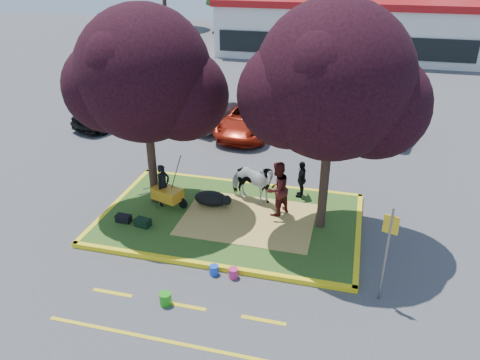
% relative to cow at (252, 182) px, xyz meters
% --- Properties ---
extents(ground, '(90.00, 90.00, 0.00)m').
position_rel_cow_xyz_m(ground, '(-0.44, -1.17, -0.89)').
color(ground, '#424244').
rests_on(ground, ground).
extents(median_island, '(8.00, 5.00, 0.15)m').
position_rel_cow_xyz_m(median_island, '(-0.44, -1.17, -0.82)').
color(median_island, '#2D4E18').
rests_on(median_island, ground).
extents(curb_near, '(8.30, 0.16, 0.15)m').
position_rel_cow_xyz_m(curb_near, '(-0.44, -3.75, -0.82)').
color(curb_near, yellow).
rests_on(curb_near, ground).
extents(curb_far, '(8.30, 0.16, 0.15)m').
position_rel_cow_xyz_m(curb_far, '(-0.44, 1.41, -0.82)').
color(curb_far, yellow).
rests_on(curb_far, ground).
extents(curb_left, '(0.16, 5.30, 0.15)m').
position_rel_cow_xyz_m(curb_left, '(-4.52, -1.17, -0.82)').
color(curb_left, yellow).
rests_on(curb_left, ground).
extents(curb_right, '(0.16, 5.30, 0.15)m').
position_rel_cow_xyz_m(curb_right, '(3.64, -1.17, -0.82)').
color(curb_right, yellow).
rests_on(curb_right, ground).
extents(straw_bedding, '(4.20, 3.00, 0.01)m').
position_rel_cow_xyz_m(straw_bedding, '(0.16, -1.17, -0.74)').
color(straw_bedding, '#E1BF5D').
rests_on(straw_bedding, median_island).
extents(tree_purple_left, '(5.06, 4.20, 6.51)m').
position_rel_cow_xyz_m(tree_purple_left, '(-3.22, -0.78, 3.46)').
color(tree_purple_left, black).
rests_on(tree_purple_left, median_island).
extents(tree_purple_right, '(5.30, 4.40, 6.82)m').
position_rel_cow_xyz_m(tree_purple_right, '(2.48, -0.98, 3.67)').
color(tree_purple_right, black).
rests_on(tree_purple_right, median_island).
extents(fire_lane_stripe_a, '(1.10, 0.12, 0.01)m').
position_rel_cow_xyz_m(fire_lane_stripe_a, '(-2.44, -5.37, -0.89)').
color(fire_lane_stripe_a, yellow).
rests_on(fire_lane_stripe_a, ground).
extents(fire_lane_stripe_b, '(1.10, 0.12, 0.01)m').
position_rel_cow_xyz_m(fire_lane_stripe_b, '(-0.44, -5.37, -0.89)').
color(fire_lane_stripe_b, yellow).
rests_on(fire_lane_stripe_b, ground).
extents(fire_lane_stripe_c, '(1.10, 0.12, 0.01)m').
position_rel_cow_xyz_m(fire_lane_stripe_c, '(1.56, -5.37, -0.89)').
color(fire_lane_stripe_c, yellow).
rests_on(fire_lane_stripe_c, ground).
extents(fire_lane_long, '(6.00, 0.10, 0.01)m').
position_rel_cow_xyz_m(fire_lane_long, '(-0.44, -6.57, -0.89)').
color(fire_lane_long, yellow).
rests_on(fire_lane_long, ground).
extents(retail_building, '(20.40, 8.40, 4.40)m').
position_rel_cow_xyz_m(retail_building, '(1.56, 26.82, 1.36)').
color(retail_building, silver).
rests_on(retail_building, ground).
extents(cow, '(1.92, 1.26, 1.49)m').
position_rel_cow_xyz_m(cow, '(0.00, 0.00, 0.00)').
color(cow, silver).
rests_on(cow, median_island).
extents(calf, '(1.29, 0.95, 0.50)m').
position_rel_cow_xyz_m(calf, '(-1.28, -0.57, -0.50)').
color(calf, black).
rests_on(calf, median_island).
extents(handler, '(0.53, 0.63, 1.46)m').
position_rel_cow_xyz_m(handler, '(-2.82, -0.93, -0.01)').
color(handler, black).
rests_on(handler, median_island).
extents(visitor_a, '(1.08, 1.14, 1.85)m').
position_rel_cow_xyz_m(visitor_a, '(0.98, -0.60, 0.18)').
color(visitor_a, '#4B1715').
rests_on(visitor_a, median_island).
extents(visitor_b, '(0.37, 0.80, 1.33)m').
position_rel_cow_xyz_m(visitor_b, '(1.59, 0.83, -0.08)').
color(visitor_b, black).
rests_on(visitor_b, median_island).
extents(wheelbarrow, '(1.77, 0.88, 0.67)m').
position_rel_cow_xyz_m(wheelbarrow, '(-2.66, -1.01, -0.28)').
color(wheelbarrow, black).
rests_on(wheelbarrow, median_island).
extents(gear_bag_dark, '(0.49, 0.28, 0.24)m').
position_rel_cow_xyz_m(gear_bag_dark, '(-3.66, -2.31, -0.62)').
color(gear_bag_dark, black).
rests_on(gear_bag_dark, median_island).
extents(gear_bag_green, '(0.52, 0.37, 0.26)m').
position_rel_cow_xyz_m(gear_bag_green, '(-2.95, -2.40, -0.62)').
color(gear_bag_green, black).
rests_on(gear_bag_green, median_island).
extents(sign_post, '(0.36, 0.13, 2.63)m').
position_rel_cow_xyz_m(sign_post, '(4.24, -3.87, 0.74)').
color(sign_post, slate).
rests_on(sign_post, ground).
extents(bucket_green, '(0.40, 0.40, 0.32)m').
position_rel_cow_xyz_m(bucket_green, '(-0.94, -5.41, -0.73)').
color(bucket_green, '#229F18').
rests_on(bucket_green, ground).
extents(bucket_pink, '(0.34, 0.34, 0.28)m').
position_rel_cow_xyz_m(bucket_pink, '(0.43, -3.97, -0.75)').
color(bucket_pink, '#CA2D6E').
rests_on(bucket_pink, ground).
extents(bucket_blue, '(0.32, 0.32, 0.27)m').
position_rel_cow_xyz_m(bucket_blue, '(-0.12, -3.97, -0.76)').
color(bucket_blue, blue).
rests_on(bucket_blue, ground).
extents(car_black, '(3.27, 4.87, 1.54)m').
position_rel_cow_xyz_m(car_black, '(-8.59, 6.48, -0.12)').
color(car_black, black).
rests_on(car_black, ground).
extents(car_silver, '(2.72, 4.32, 1.35)m').
position_rel_cow_xyz_m(car_silver, '(-3.37, 7.53, -0.22)').
color(car_silver, '#9FA2A6').
rests_on(car_silver, ground).
extents(car_red, '(2.72, 5.19, 1.39)m').
position_rel_cow_xyz_m(car_red, '(-1.68, 6.87, -0.20)').
color(car_red, '#A51F0D').
rests_on(car_red, ground).
extents(car_white, '(2.99, 5.42, 1.49)m').
position_rel_cow_xyz_m(car_white, '(1.32, 8.30, -0.15)').
color(car_white, silver).
rests_on(car_white, ground).
extents(car_grey, '(2.07, 4.21, 1.33)m').
position_rel_cow_xyz_m(car_grey, '(5.00, 8.08, -0.23)').
color(car_grey, slate).
rests_on(car_grey, ground).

